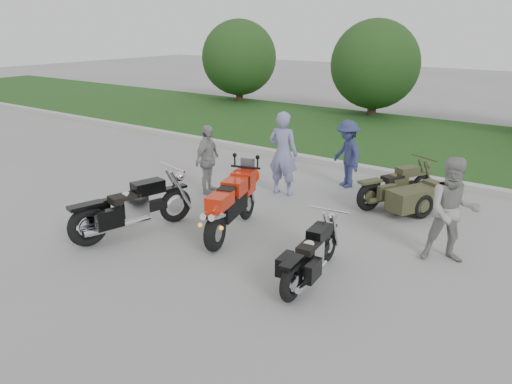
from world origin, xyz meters
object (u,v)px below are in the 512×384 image
Objects in this scene: cruiser_right at (310,258)px; person_denim at (347,154)px; cruiser_left at (129,210)px; person_grey at (453,211)px; sportbike_red at (231,203)px; cruiser_sidecar at (406,194)px; person_back at (207,160)px; person_stripe at (283,154)px.

cruiser_right is 4.97m from person_denim.
person_grey reaches higher than cruiser_left.
cruiser_sidecar is at bearing 38.58° from sportbike_red.
sportbike_red is 2.53m from person_back.
person_stripe reaches higher than person_grey.
person_stripe is 1.19× the size of person_denim.
sportbike_red is 0.89× the size of cruiser_left.
person_denim is at bearing -57.07° from person_back.
cruiser_right is 3.87m from cruiser_sidecar.
sportbike_red is 2.63m from person_stripe.
sportbike_red reaches higher than cruiser_left.
cruiser_right is 1.13× the size of person_grey.
sportbike_red is 1.13× the size of person_stripe.
person_stripe is (-2.73, -0.60, 0.59)m from cruiser_sidecar.
cruiser_left is 1.27× the size of person_stripe.
person_grey is (1.52, 1.99, 0.50)m from cruiser_right.
sportbike_red is 3.87m from person_grey.
person_back is (-4.18, -1.57, 0.42)m from cruiser_sidecar.
cruiser_left is 1.38× the size of person_grey.
cruiser_left is 3.86m from person_stripe.
person_grey is (1.42, -1.88, 0.51)m from cruiser_sidecar.
person_grey is at bearing 3.10° from sportbike_red.
cruiser_sidecar is 1.03× the size of person_stripe.
person_grey reaches higher than person_denim.
cruiser_sidecar is 1.12× the size of person_grey.
person_stripe is (1.04, 3.68, 0.48)m from cruiser_left.
sportbike_red is at bearing 94.00° from person_stripe.
sportbike_red is 1.35× the size of person_denim.
sportbike_red is at bearing -140.67° from person_back.
sportbike_red is 1.92m from cruiser_left.
sportbike_red is at bearing -99.41° from cruiser_sidecar.
cruiser_sidecar is at bearing 81.57° from cruiser_right.
cruiser_left reaches higher than cruiser_sidecar.
sportbike_red is 3.87m from cruiser_sidecar.
person_grey reaches higher than sportbike_red.
person_denim reaches higher than cruiser_right.
person_stripe is at bearing -67.84° from person_back.
cruiser_sidecar is (3.77, 4.28, -0.11)m from cruiser_left.
person_denim is at bearing -178.12° from cruiser_sidecar.
sportbike_red is at bearing 50.35° from cruiser_left.
cruiser_sidecar is 1.24× the size of person_back.
person_grey is 1.10× the size of person_denim.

